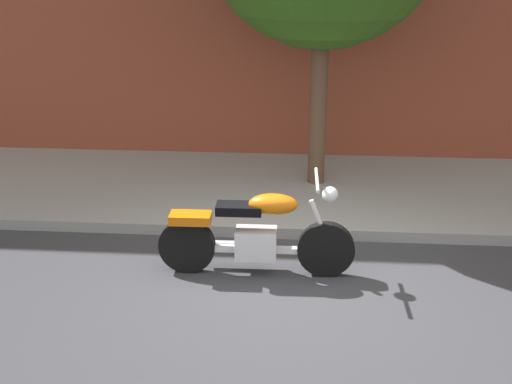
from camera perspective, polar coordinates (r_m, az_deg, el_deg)
ground_plane at (r=6.76m, az=3.17°, el=-8.62°), size 60.00×60.00×0.00m
sidewalk at (r=9.26m, az=3.63°, el=0.16°), size 25.80×3.07×0.14m
motorcycle at (r=6.87m, az=-0.01°, el=-3.78°), size 2.11×0.70×1.11m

